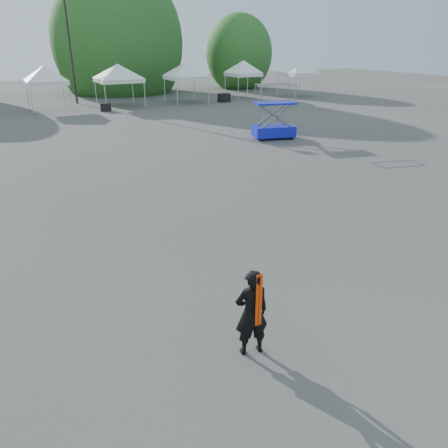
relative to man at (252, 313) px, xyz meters
name	(u,v)px	position (x,y,z in m)	size (l,w,h in m)	color
ground	(217,269)	(0.87, 2.94, -0.81)	(120.00, 120.00, 0.00)	#474442
light_pole_east	(68,34)	(3.87, 34.94, 4.71)	(0.60, 0.25, 9.80)	black
tree_mid_e	(118,42)	(9.87, 41.94, 4.03)	(5.12, 5.12, 7.79)	#382314
tree_far_e	(239,54)	(22.87, 39.94, 2.82)	(3.84, 3.84, 5.84)	#382314
tent_e	(44,69)	(1.21, 31.66, 2.25)	(4.13, 4.13, 3.88)	silver
tent_f	(118,67)	(6.62, 31.12, 2.25)	(4.73, 4.73, 3.88)	silver
tent_g	(185,66)	(12.38, 30.87, 2.25)	(4.34, 4.34, 3.88)	silver
tent_h	(243,63)	(18.70, 31.91, 2.25)	(3.83, 3.83, 3.88)	silver
tent_extra_8	(299,63)	(23.74, 30.15, 2.25)	(4.10, 4.10, 3.88)	silver
man	(252,313)	(0.00, 0.00, 0.00)	(0.65, 0.49, 1.61)	black
scissor_lift	(274,112)	(10.49, 14.70, 0.65)	(2.44, 1.63, 2.89)	#0E1CB8
crate_mid	(106,107)	(4.93, 29.30, -0.50)	(0.78, 0.61, 0.61)	black
crate_east	(224,98)	(15.53, 29.82, -0.44)	(0.93, 0.72, 0.72)	black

